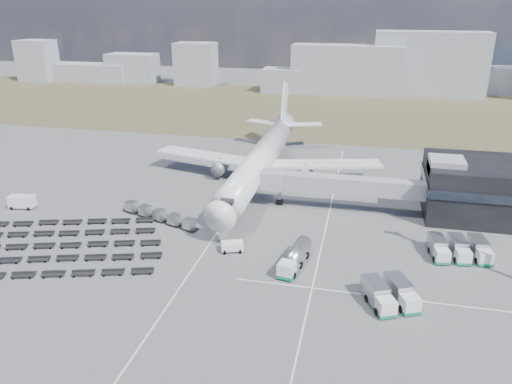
# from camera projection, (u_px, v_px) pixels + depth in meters

# --- Properties ---
(ground) EXTENTS (420.00, 420.00, 0.00)m
(ground) POSITION_uv_depth(u_px,v_px,m) (219.00, 249.00, 79.84)
(ground) COLOR #565659
(ground) RESTS_ON ground
(grass_strip) EXTENTS (420.00, 90.00, 0.01)m
(grass_strip) POSITION_uv_depth(u_px,v_px,m) (307.00, 109.00, 179.66)
(grass_strip) COLOR brown
(grass_strip) RESTS_ON ground
(lane_markings) EXTENTS (47.12, 110.00, 0.01)m
(lane_markings) POSITION_uv_depth(u_px,v_px,m) (282.00, 247.00, 80.55)
(lane_markings) COLOR silver
(lane_markings) RESTS_ON ground
(terminal) EXTENTS (30.40, 16.40, 11.00)m
(terminal) POSITION_uv_depth(u_px,v_px,m) (510.00, 190.00, 89.80)
(terminal) COLOR black
(terminal) RESTS_ON ground
(jet_bridge) EXTENTS (30.30, 3.80, 7.05)m
(jet_bridge) POSITION_uv_depth(u_px,v_px,m) (331.00, 184.00, 93.24)
(jet_bridge) COLOR #939399
(jet_bridge) RESTS_ON ground
(airliner) EXTENTS (51.59, 64.53, 17.62)m
(airliner) POSITION_uv_depth(u_px,v_px,m) (261.00, 158.00, 107.29)
(airliner) COLOR white
(airliner) RESTS_ON ground
(skyline) EXTENTS (286.10, 26.94, 25.07)m
(skyline) POSITION_uv_depth(u_px,v_px,m) (379.00, 70.00, 205.81)
(skyline) COLOR #9A9CA8
(skyline) RESTS_ON ground
(fuel_tanker) EXTENTS (3.97, 9.72, 3.06)m
(fuel_tanker) POSITION_uv_depth(u_px,v_px,m) (295.00, 257.00, 74.31)
(fuel_tanker) COLOR white
(fuel_tanker) RESTS_ON ground
(pushback_tug) EXTENTS (3.96, 3.03, 1.55)m
(pushback_tug) POSITION_uv_depth(u_px,v_px,m) (232.00, 247.00, 79.04)
(pushback_tug) COLOR white
(pushback_tug) RESTS_ON ground
(utility_van) EXTENTS (5.02, 2.78, 2.51)m
(utility_van) POSITION_uv_depth(u_px,v_px,m) (22.00, 202.00, 95.01)
(utility_van) COLOR white
(utility_van) RESTS_ON ground
(catering_truck) EXTENTS (4.41, 7.22, 3.09)m
(catering_truck) POSITION_uv_depth(u_px,v_px,m) (283.00, 172.00, 110.10)
(catering_truck) COLOR white
(catering_truck) RESTS_ON ground
(service_trucks_near) EXTENTS (7.88, 8.43, 2.71)m
(service_trucks_near) POSITION_uv_depth(u_px,v_px,m) (390.00, 294.00, 65.24)
(service_trucks_near) COLOR white
(service_trucks_near) RESTS_ON ground
(service_trucks_far) EXTENTS (9.33, 7.59, 2.58)m
(service_trucks_far) POSITION_uv_depth(u_px,v_px,m) (459.00, 249.00, 77.11)
(service_trucks_far) COLOR white
(service_trucks_far) RESTS_ON ground
(uld_row) EXTENTS (16.48, 7.58, 1.86)m
(uld_row) POSITION_uv_depth(u_px,v_px,m) (159.00, 215.00, 89.73)
(uld_row) COLOR black
(uld_row) RESTS_ON ground
(baggage_dollies) EXTENTS (36.28, 27.91, 0.77)m
(baggage_dollies) POSITION_uv_depth(u_px,v_px,m) (57.00, 246.00, 80.23)
(baggage_dollies) COLOR black
(baggage_dollies) RESTS_ON ground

